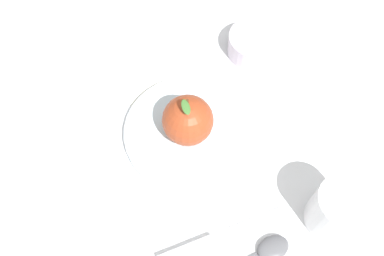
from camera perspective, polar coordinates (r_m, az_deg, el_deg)
The scene contains 8 objects.
ground_plane at distance 0.64m, azimuth 0.66°, elevation -3.12°, with size 2.40×2.40×0.00m, color silver.
dinner_plate at distance 0.64m, azimuth -0.00°, elevation -0.47°, with size 0.23×0.23×0.02m.
apple at distance 0.60m, azimuth -0.64°, elevation 1.16°, with size 0.08×0.08×0.10m.
side_bowl at distance 0.76m, azimuth 9.62°, elevation 12.41°, with size 0.11×0.11×0.04m.
cup at distance 0.59m, azimuth 21.07°, elevation -11.28°, with size 0.08×0.08×0.08m.
knife at distance 0.58m, azimuth 3.04°, elevation -16.36°, with size 0.13×0.18×0.01m.
spoon at distance 0.58m, azimuth 10.25°, elevation -17.94°, with size 0.12×0.15×0.01m.
linen_napkin at distance 0.74m, azimuth -4.71°, elevation 9.50°, with size 0.14×0.17×0.00m, color silver.
Camera 1 is at (0.29, 0.06, 0.56)m, focal length 35.74 mm.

